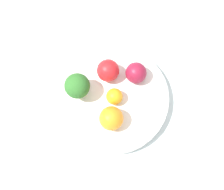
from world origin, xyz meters
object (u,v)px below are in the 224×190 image
(bowl, at_px, (112,98))
(orange_front, at_px, (111,118))
(broccoli, at_px, (77,86))
(apple_red, at_px, (134,71))
(orange_back, at_px, (114,97))
(apple_green, at_px, (108,70))

(bowl, distance_m, orange_front, 0.07)
(broccoli, bearing_deg, apple_red, -23.41)
(apple_red, xyz_separation_m, orange_back, (-0.07, -0.01, -0.01))
(apple_red, relative_size, orange_front, 0.92)
(bowl, relative_size, apple_green, 5.06)
(broccoli, distance_m, apple_green, 0.07)
(broccoli, bearing_deg, orange_back, -53.83)
(apple_red, distance_m, orange_back, 0.07)
(bowl, bearing_deg, apple_green, 57.86)
(bowl, height_order, apple_green, apple_green)
(apple_green, distance_m, orange_front, 0.10)
(apple_green, distance_m, orange_back, 0.06)
(apple_green, bearing_deg, orange_front, -127.80)
(apple_green, bearing_deg, orange_back, -119.03)
(broccoli, distance_m, orange_front, 0.09)
(apple_green, xyz_separation_m, orange_back, (-0.03, -0.05, -0.01))
(bowl, bearing_deg, orange_front, -133.08)
(bowl, height_order, apple_red, apple_red)
(apple_green, height_order, orange_back, apple_green)
(orange_back, bearing_deg, apple_green, 60.97)
(apple_red, relative_size, orange_back, 1.29)
(apple_green, bearing_deg, apple_red, -42.96)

